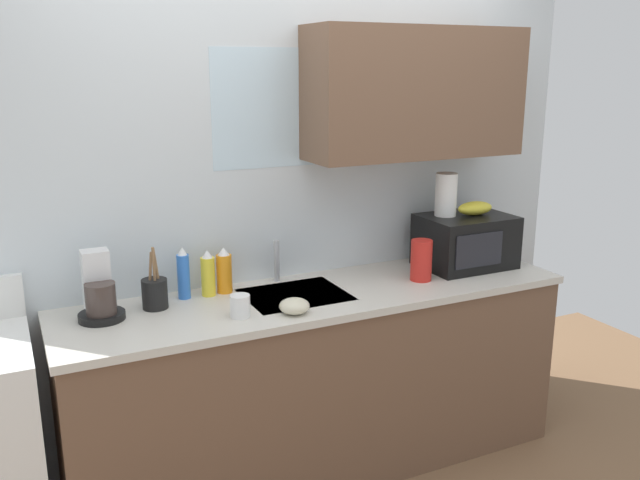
{
  "coord_description": "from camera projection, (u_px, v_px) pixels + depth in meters",
  "views": [
    {
      "loc": [
        -1.29,
        -2.66,
        1.92
      ],
      "look_at": [
        0.0,
        0.0,
        1.15
      ],
      "focal_mm": 37.73,
      "sensor_mm": 36.0,
      "label": 1
    }
  ],
  "objects": [
    {
      "name": "paper_towel_roll",
      "position": [
        446.0,
        195.0,
        3.43
      ],
      "size": [
        0.11,
        0.11,
        0.22
      ],
      "primitive_type": "cylinder",
      "color": "white",
      "rests_on": "microwave"
    },
    {
      "name": "dish_soap_bottle_yellow",
      "position": [
        208.0,
        274.0,
        3.05
      ],
      "size": [
        0.06,
        0.06,
        0.21
      ],
      "color": "yellow",
      "rests_on": "counter_unit"
    },
    {
      "name": "coffee_maker",
      "position": [
        99.0,
        294.0,
        2.78
      ],
      "size": [
        0.19,
        0.21,
        0.28
      ],
      "color": "black",
      "rests_on": "counter_unit"
    },
    {
      "name": "microwave",
      "position": [
        465.0,
        241.0,
        3.49
      ],
      "size": [
        0.46,
        0.35,
        0.27
      ],
      "color": "black",
      "rests_on": "counter_unit"
    },
    {
      "name": "kitchen_wall_assembly",
      "position": [
        316.0,
        180.0,
        3.32
      ],
      "size": [
        3.17,
        0.42,
        2.5
      ],
      "color": "silver",
      "rests_on": "ground"
    },
    {
      "name": "dish_soap_bottle_orange",
      "position": [
        224.0,
        271.0,
        3.09
      ],
      "size": [
        0.07,
        0.07,
        0.21
      ],
      "color": "orange",
      "rests_on": "counter_unit"
    },
    {
      "name": "banana_bunch",
      "position": [
        475.0,
        208.0,
        3.47
      ],
      "size": [
        0.2,
        0.11,
        0.07
      ],
      "primitive_type": "ellipsoid",
      "color": "gold",
      "rests_on": "microwave"
    },
    {
      "name": "cereal_canister",
      "position": [
        421.0,
        260.0,
        3.27
      ],
      "size": [
        0.1,
        0.1,
        0.2
      ],
      "primitive_type": "cylinder",
      "color": "red",
      "rests_on": "counter_unit"
    },
    {
      "name": "dish_soap_bottle_blue",
      "position": [
        183.0,
        274.0,
        3.01
      ],
      "size": [
        0.06,
        0.06,
        0.24
      ],
      "color": "blue",
      "rests_on": "counter_unit"
    },
    {
      "name": "small_bowl",
      "position": [
        294.0,
        306.0,
        2.84
      ],
      "size": [
        0.13,
        0.13,
        0.06
      ],
      "primitive_type": "ellipsoid",
      "color": "beige",
      "rests_on": "counter_unit"
    },
    {
      "name": "counter_unit",
      "position": [
        320.0,
        379.0,
        3.23
      ],
      "size": [
        2.4,
        0.63,
        0.9
      ],
      "color": "brown",
      "rests_on": "ground"
    },
    {
      "name": "utensil_crock",
      "position": [
        155.0,
        293.0,
        2.89
      ],
      "size": [
        0.11,
        0.11,
        0.28
      ],
      "color": "black",
      "rests_on": "counter_unit"
    },
    {
      "name": "mug_white",
      "position": [
        240.0,
        306.0,
        2.8
      ],
      "size": [
        0.08,
        0.08,
        0.09
      ],
      "primitive_type": "cylinder",
      "color": "white",
      "rests_on": "counter_unit"
    },
    {
      "name": "sink_faucet",
      "position": [
        277.0,
        261.0,
        3.25
      ],
      "size": [
        0.03,
        0.03,
        0.2
      ],
      "primitive_type": "cylinder",
      "color": "#B2B5BA",
      "rests_on": "counter_unit"
    }
  ]
}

